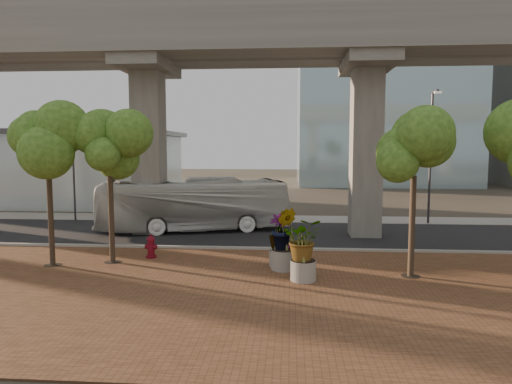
{
  "coord_description": "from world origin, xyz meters",
  "views": [
    {
      "loc": [
        1.92,
        -23.15,
        4.85
      ],
      "look_at": [
        0.14,
        0.5,
        2.54
      ],
      "focal_mm": 32.0,
      "sensor_mm": 36.0,
      "label": 1
    }
  ],
  "objects": [
    {
      "name": "street_tree_near_west",
      "position": [
        -5.5,
        -4.88,
        4.67
      ],
      "size": [
        3.24,
        3.24,
        6.12
      ],
      "color": "#403324",
      "rests_on": "ground"
    },
    {
      "name": "transit_bus",
      "position": [
        -3.6,
        2.68,
        1.53
      ],
      "size": [
        11.27,
        5.32,
        3.06
      ],
      "primitive_type": "imported",
      "rotation": [
        0.0,
        0.0,
        1.83
      ],
      "color": "silver",
      "rests_on": "ground"
    },
    {
      "name": "streetlamp_east",
      "position": [
        10.71,
        6.21,
        4.84
      ],
      "size": [
        0.41,
        1.2,
        8.29
      ],
      "color": "#2E2D32",
      "rests_on": "ground"
    },
    {
      "name": "curb_strip",
      "position": [
        0.0,
        -2.0,
        0.08
      ],
      "size": [
        70.0,
        0.25,
        0.16
      ],
      "primitive_type": "cube",
      "color": "#9D9A92",
      "rests_on": "ground"
    },
    {
      "name": "street_tree_near_east",
      "position": [
        6.44,
        -6.09,
        4.88
      ],
      "size": [
        3.66,
        3.66,
        6.51
      ],
      "color": "#403324",
      "rests_on": "ground"
    },
    {
      "name": "ground",
      "position": [
        0.0,
        0.0,
        0.0
      ],
      "size": [
        160.0,
        160.0,
        0.0
      ],
      "primitive_type": "plane",
      "color": "#342F25",
      "rests_on": "ground"
    },
    {
      "name": "brick_plaza",
      "position": [
        0.0,
        -8.0,
        0.03
      ],
      "size": [
        70.0,
        13.0,
        0.06
      ],
      "primitive_type": "cube",
      "color": "brown",
      "rests_on": "ground"
    },
    {
      "name": "planter_left",
      "position": [
        1.69,
        -5.5,
        1.56
      ],
      "size": [
        2.25,
        2.25,
        2.47
      ],
      "color": "gray",
      "rests_on": "ground"
    },
    {
      "name": "transit_viaduct",
      "position": [
        0.0,
        2.0,
        7.29
      ],
      "size": [
        72.0,
        5.6,
        12.4
      ],
      "color": "gray",
      "rests_on": "ground"
    },
    {
      "name": "street_tree_far_west",
      "position": [
        -7.76,
        -5.55,
        4.88
      ],
      "size": [
        3.66,
        3.66,
        6.51
      ],
      "color": "#403324",
      "rests_on": "ground"
    },
    {
      "name": "station_pavilion",
      "position": [
        -20.0,
        16.0,
        3.22
      ],
      "size": [
        23.0,
        13.0,
        6.3
      ],
      "color": "silver",
      "rests_on": "ground"
    },
    {
      "name": "fire_hydrant",
      "position": [
        -4.12,
        -3.99,
        0.55
      ],
      "size": [
        0.51,
        0.46,
        1.02
      ],
      "color": "maroon",
      "rests_on": "ground"
    },
    {
      "name": "planter_right",
      "position": [
        1.5,
        -5.01,
        1.35
      ],
      "size": [
        1.99,
        1.99,
        2.13
      ],
      "color": "gray",
      "rests_on": "ground"
    },
    {
      "name": "planter_front",
      "position": [
        2.41,
        -6.93,
        1.45
      ],
      "size": [
        2.08,
        2.08,
        2.29
      ],
      "color": "#B0A99F",
      "rests_on": "ground"
    },
    {
      "name": "far_sidewalk",
      "position": [
        0.0,
        7.5,
        0.03
      ],
      "size": [
        90.0,
        3.0,
        0.06
      ],
      "primitive_type": "cube",
      "color": "#9D9A92",
      "rests_on": "ground"
    },
    {
      "name": "asphalt_road",
      "position": [
        0.0,
        2.0,
        0.02
      ],
      "size": [
        90.0,
        8.0,
        0.04
      ],
      "primitive_type": "cube",
      "color": "black",
      "rests_on": "ground"
    },
    {
      "name": "streetlamp_west",
      "position": [
        -12.37,
        5.85,
        4.4
      ],
      "size": [
        0.37,
        1.09,
        7.53
      ],
      "color": "#333238",
      "rests_on": "ground"
    }
  ]
}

